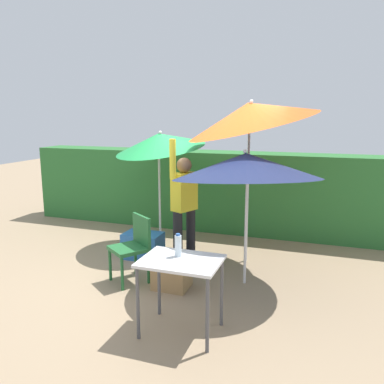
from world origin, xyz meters
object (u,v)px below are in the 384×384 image
(crate_cardboard, at_px, (172,273))
(person_vendor, at_px, (184,203))
(chair_plastic, at_px, (133,244))
(umbrella_rainbow, at_px, (160,142))
(folding_table, at_px, (181,269))
(umbrella_yellow, at_px, (246,166))
(bottle_water, at_px, (178,246))
(cooler_box, at_px, (143,245))
(umbrella_orange, at_px, (250,114))

(crate_cardboard, bearing_deg, person_vendor, 99.73)
(chair_plastic, xyz_separation_m, crate_cardboard, (0.57, -0.04, -0.31))
(umbrella_rainbow, height_order, crate_cardboard, umbrella_rainbow)
(folding_table, bearing_deg, umbrella_rainbow, 117.84)
(person_vendor, distance_m, crate_cardboard, 1.16)
(umbrella_yellow, distance_m, crate_cardboard, 1.67)
(umbrella_rainbow, relative_size, bottle_water, 8.69)
(umbrella_rainbow, distance_m, bottle_water, 2.79)
(chair_plastic, bearing_deg, person_vendor, 63.62)
(umbrella_rainbow, height_order, cooler_box, umbrella_rainbow)
(umbrella_orange, distance_m, umbrella_yellow, 1.01)
(umbrella_rainbow, distance_m, folding_table, 2.96)
(umbrella_yellow, distance_m, cooler_box, 2.21)
(umbrella_orange, relative_size, umbrella_yellow, 1.40)
(umbrella_yellow, bearing_deg, cooler_box, 165.94)
(crate_cardboard, xyz_separation_m, folding_table, (0.49, -0.95, 0.49))
(umbrella_orange, height_order, crate_cardboard, umbrella_orange)
(umbrella_rainbow, xyz_separation_m, cooler_box, (-0.03, -0.62, -1.58))
(umbrella_orange, bearing_deg, bottle_water, -98.54)
(bottle_water, bearing_deg, umbrella_orange, 81.46)
(chair_plastic, xyz_separation_m, folding_table, (1.05, -0.99, 0.18))
(umbrella_yellow, distance_m, chair_plastic, 1.81)
(umbrella_rainbow, relative_size, folding_table, 2.61)
(umbrella_orange, relative_size, bottle_water, 11.15)
(umbrella_rainbow, bearing_deg, person_vendor, -42.85)
(umbrella_yellow, relative_size, folding_table, 2.39)
(umbrella_rainbow, xyz_separation_m, umbrella_yellow, (1.64, -1.04, -0.21))
(umbrella_yellow, xyz_separation_m, person_vendor, (-1.00, 0.44, -0.64))
(umbrella_orange, distance_m, cooler_box, 2.58)
(person_vendor, bearing_deg, bottle_water, -71.75)
(crate_cardboard, height_order, bottle_water, bottle_water)
(umbrella_orange, distance_m, bottle_water, 2.47)
(umbrella_rainbow, xyz_separation_m, crate_cardboard, (0.80, -1.48, -1.58))
(umbrella_yellow, relative_size, bottle_water, 7.97)
(person_vendor, bearing_deg, crate_cardboard, -80.27)
(umbrella_orange, distance_m, person_vendor, 1.59)
(cooler_box, distance_m, crate_cardboard, 1.19)
(person_vendor, relative_size, bottle_water, 7.83)
(umbrella_yellow, bearing_deg, person_vendor, 156.01)
(umbrella_rainbow, height_order, umbrella_orange, umbrella_orange)
(umbrella_yellow, xyz_separation_m, crate_cardboard, (-0.85, -0.43, -1.38))
(umbrella_rainbow, xyz_separation_m, chair_plastic, (0.23, -1.44, -1.27))
(umbrella_yellow, distance_m, bottle_water, 1.52)
(umbrella_orange, bearing_deg, folding_table, -96.64)
(umbrella_orange, bearing_deg, person_vendor, -159.77)
(umbrella_orange, relative_size, crate_cardboard, 6.03)
(umbrella_rainbow, relative_size, chair_plastic, 2.34)
(umbrella_orange, height_order, folding_table, umbrella_orange)
(bottle_water, bearing_deg, umbrella_yellow, 72.03)
(umbrella_rainbow, relative_size, cooler_box, 3.53)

